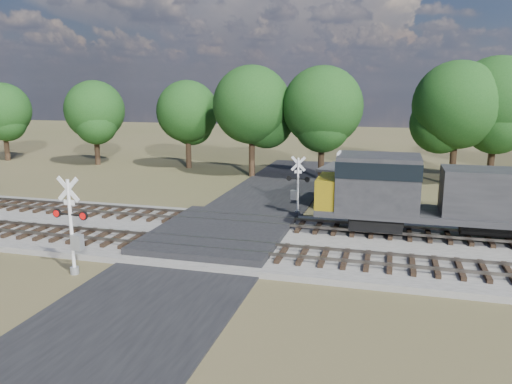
% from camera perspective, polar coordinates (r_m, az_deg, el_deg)
% --- Properties ---
extents(ground, '(160.00, 160.00, 0.00)m').
position_cam_1_polar(ground, '(27.16, -4.40, -5.71)').
color(ground, '#4A4B28').
rests_on(ground, ground).
extents(ballast_bed, '(140.00, 10.00, 0.30)m').
position_cam_1_polar(ballast_bed, '(26.18, 17.24, -6.58)').
color(ballast_bed, gray).
rests_on(ballast_bed, ground).
extents(road, '(7.00, 60.00, 0.08)m').
position_cam_1_polar(road, '(27.15, -4.40, -5.63)').
color(road, black).
rests_on(road, ground).
extents(crossing_panel, '(7.00, 9.00, 0.62)m').
position_cam_1_polar(crossing_panel, '(27.52, -4.07, -4.78)').
color(crossing_panel, '#262628').
rests_on(crossing_panel, ground).
extents(track_near, '(140.00, 2.60, 0.33)m').
position_cam_1_polar(track_near, '(24.35, 0.99, -6.77)').
color(track_near, black).
rests_on(track_near, ballast_bed).
extents(track_far, '(140.00, 2.60, 0.33)m').
position_cam_1_polar(track_far, '(29.01, 3.41, -3.68)').
color(track_far, black).
rests_on(track_far, ballast_bed).
extents(crossing_signal_near, '(1.80, 0.39, 4.45)m').
position_cam_1_polar(crossing_signal_near, '(23.48, -20.14, -4.58)').
color(crossing_signal_near, silver).
rests_on(crossing_signal_near, ground).
extents(crossing_signal_far, '(1.56, 0.35, 3.87)m').
position_cam_1_polar(crossing_signal_far, '(32.40, 4.67, 0.16)').
color(crossing_signal_far, silver).
rests_on(crossing_signal_far, ground).
extents(equipment_shed, '(4.76, 4.76, 2.80)m').
position_cam_1_polar(equipment_shed, '(35.12, 11.01, 0.59)').
color(equipment_shed, '#402F1B').
rests_on(equipment_shed, ground).
extents(treeline, '(85.06, 10.29, 11.95)m').
position_cam_1_polar(treeline, '(45.63, 21.03, 9.38)').
color(treeline, black).
rests_on(treeline, ground).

